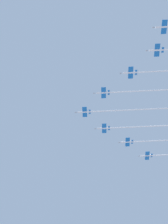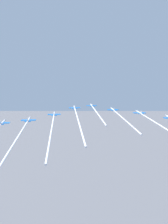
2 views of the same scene
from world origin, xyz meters
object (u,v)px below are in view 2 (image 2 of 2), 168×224
Objects in this scene: jet_starboard_inner at (120,116)px; jet_port_outer at (52,125)px; jet_center_rear at (19,136)px; jet_starboard_outer at (151,120)px; jet_lead at (95,111)px; jet_port_inner at (77,117)px.

jet_port_outer is at bearing -149.37° from jet_starboard_inner.
jet_starboard_inner is 71.38m from jet_center_rear.
jet_starboard_outer is (54.25, -17.14, 0.06)m from jet_port_outer.
jet_center_rear is (-69.73, -15.21, 1.09)m from jet_starboard_inner.
jet_center_rear reaches higher than jet_lead.
jet_port_inner is at bearing -120.86° from jet_lead.
jet_lead is 42.07m from jet_starboard_outer.
jet_starboard_inner is 0.83× the size of jet_port_outer.
jet_lead is 20.02m from jet_starboard_inner.
jet_starboard_outer is (5.34, -21.46, 0.96)m from jet_starboard_inner.
jet_port_outer is 23.50m from jet_center_rear.
jet_lead reaches higher than jet_port_outer.
jet_center_rear reaches higher than jet_port_outer.
jet_port_outer is (-19.46, -8.03, -0.96)m from jet_port_inner.
jet_port_outer is (-42.34, -23.20, -0.03)m from jet_lead.
jet_port_inner is 1.27× the size of jet_starboard_inner.
jet_lead is at bearing 53.94° from jet_center_rear.
jet_lead is 0.99× the size of jet_starboard_inner.
jet_lead is at bearing 132.03° from jet_starboard_outer.
jet_lead is 48.28m from jet_port_outer.
jet_starboard_outer is 0.76× the size of jet_center_rear.
jet_lead is at bearing 54.31° from jet_port_outer.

